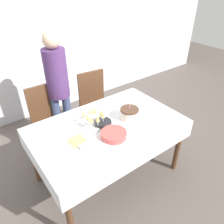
{
  "coord_description": "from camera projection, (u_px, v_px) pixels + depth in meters",
  "views": [
    {
      "loc": [
        -1.09,
        -1.54,
        2.16
      ],
      "look_at": [
        0.08,
        0.03,
        0.88
      ],
      "focal_mm": 35.0,
      "sensor_mm": 36.0,
      "label": 1
    }
  ],
  "objects": [
    {
      "name": "dining_chair_far_right",
      "position": [
        95.0,
        102.0,
        3.21
      ],
      "size": [
        0.46,
        0.46,
        0.97
      ],
      "color": "#51331E",
      "rests_on": "ground_plane"
    },
    {
      "name": "birthday_cake",
      "position": [
        129.0,
        113.0,
        2.43
      ],
      "size": [
        0.21,
        0.21,
        0.2
      ],
      "color": "silver",
      "rests_on": "dining_table"
    },
    {
      "name": "champagne_tray",
      "position": [
        94.0,
        117.0,
        2.3
      ],
      "size": [
        0.29,
        0.29,
        0.18
      ],
      "color": "silver",
      "rests_on": "dining_table"
    },
    {
      "name": "plate_stack_main",
      "position": [
        114.0,
        134.0,
        2.17
      ],
      "size": [
        0.26,
        0.26,
        0.06
      ],
      "color": "#CC4C47",
      "rests_on": "dining_table"
    },
    {
      "name": "dining_table",
      "position": [
        108.0,
        132.0,
        2.4
      ],
      "size": [
        1.62,
        1.01,
        0.76
      ],
      "color": "white",
      "rests_on": "ground_plane"
    },
    {
      "name": "dining_chair_far_left",
      "position": [
        49.0,
        118.0,
        2.85
      ],
      "size": [
        0.42,
        0.42,
        0.97
      ],
      "color": "#51331E",
      "rests_on": "ground_plane"
    },
    {
      "name": "napkin_pile",
      "position": [
        78.0,
        141.0,
        2.12
      ],
      "size": [
        0.15,
        0.15,
        0.01
      ],
      "color": "#E0D166",
      "rests_on": "dining_table"
    },
    {
      "name": "ground_plane",
      "position": [
        108.0,
        173.0,
        2.76
      ],
      "size": [
        12.0,
        12.0,
        0.0
      ],
      "primitive_type": "plane",
      "color": "#564C47"
    },
    {
      "name": "plate_stack_dessert",
      "position": [
        103.0,
        123.0,
        2.35
      ],
      "size": [
        0.19,
        0.19,
        0.04
      ],
      "color": "black",
      "rests_on": "dining_table"
    },
    {
      "name": "fork_pile",
      "position": [
        87.0,
        144.0,
        2.07
      ],
      "size": [
        0.17,
        0.07,
        0.02
      ],
      "color": "silver",
      "rests_on": "dining_table"
    },
    {
      "name": "cake_knife",
      "position": [
        149.0,
        123.0,
        2.38
      ],
      "size": [
        0.3,
        0.04,
        0.0
      ],
      "color": "silver",
      "rests_on": "dining_table"
    },
    {
      "name": "person_standing",
      "position": [
        58.0,
        82.0,
        2.77
      ],
      "size": [
        0.28,
        0.28,
        1.6
      ],
      "color": "#3F4C72",
      "rests_on": "ground_plane"
    },
    {
      "name": "wall_back",
      "position": [
        34.0,
        34.0,
        3.29
      ],
      "size": [
        8.0,
        0.05,
        2.7
      ],
      "color": "silver",
      "rests_on": "ground_plane"
    }
  ]
}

